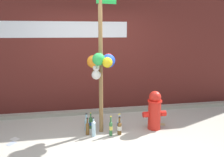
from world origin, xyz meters
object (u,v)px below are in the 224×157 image
Objects in this scene: bottle_8 at (101,119)px; bottle_6 at (119,124)px; bottle_1 at (87,128)px; bottle_0 at (91,122)px; bottle_3 at (119,128)px; bottle_4 at (87,124)px; bottle_5 at (120,122)px; fire_hydrant at (155,110)px; bottle_7 at (111,128)px; memorial_post at (101,52)px; bottle_2 at (94,128)px.

bottle_6 is at bearing -41.17° from bottle_8.
bottle_0 is at bearing 72.54° from bottle_1.
bottle_3 is 0.19m from bottle_6.
bottle_4 is 0.67m from bottle_5.
bottle_1 is (-1.33, -0.03, -0.26)m from fire_hydrant.
fire_hydrant is 1.10m from bottle_8.
bottle_1 is 0.60m from bottle_3.
bottle_5 is 0.40m from bottle_7.
bottle_7 is at bearing -35.95° from bottle_4.
memorial_post is 1.57m from fire_hydrant.
bottle_6 reaches higher than bottle_0.
memorial_post is at bearing -95.26° from bottle_8.
bottle_1 is 0.44m from bottle_7.
bottle_2 is at bearing -161.73° from bottle_6.
bottle_5 is at bearing -23.86° from bottle_8.
bottle_3 is at bearing -38.34° from bottle_0.
bottle_3 is at bearing -169.56° from fire_hydrant.
memorial_post is at bearing -24.94° from bottle_4.
memorial_post is 1.45m from bottle_1.
bottle_6 is 0.41m from bottle_8.
bottle_2 is 1.20× the size of bottle_5.
bottle_5 is (0.67, 0.19, -0.01)m from bottle_1.
fire_hydrant reaches higher than bottle_2.
bottle_8 is at bearing 121.74° from bottle_3.
bottle_5 is at bearing 166.07° from fire_hydrant.
bottle_2 is 0.49m from bottle_3.
memorial_post is 1.44m from bottle_4.
bottle_8 is (-0.12, 0.47, -0.01)m from bottle_7.
memorial_post is 8.19× the size of bottle_3.
bottle_8 is (-0.31, 0.27, 0.01)m from bottle_6.
bottle_2 is at bearing -69.04° from bottle_4.
bottle_1 is 0.19m from bottle_4.
bottle_7 reaches higher than bottle_4.
bottle_0 is 0.93× the size of bottle_8.
memorial_post is 8.89× the size of bottle_0.
bottle_5 is (0.67, 0.00, -0.02)m from bottle_4.
bottle_6 is (0.51, 0.17, -0.02)m from bottle_2.
bottle_0 is 0.85× the size of bottle_7.
bottle_1 is 0.94× the size of bottle_4.
bottle_5 is at bearing -9.53° from bottle_0.
bottle_5 is (0.58, -0.10, -0.01)m from bottle_0.
bottle_7 is at bearing -175.48° from bottle_3.
bottle_1 is (-0.28, -0.06, -1.42)m from memorial_post.
bottle_1 is 0.91× the size of bottle_2.
fire_hydrant is 1.36m from bottle_4.
bottle_5 is (0.07, 0.30, -0.02)m from bottle_3.
bottle_0 is at bearing 129.42° from memorial_post.
bottle_4 is at bearing 90.46° from bottle_1.
bottle_0 is 0.53m from bottle_7.
bottle_2 is at bearing -174.45° from fire_hydrant.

